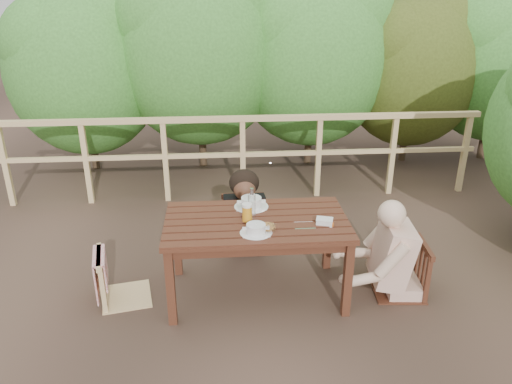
{
  "coord_description": "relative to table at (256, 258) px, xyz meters",
  "views": [
    {
      "loc": [
        -0.28,
        -3.5,
        2.42
      ],
      "look_at": [
        0.0,
        0.05,
        0.9
      ],
      "focal_mm": 34.77,
      "sensor_mm": 36.0,
      "label": 1
    }
  ],
  "objects": [
    {
      "name": "soup_far",
      "position": [
        -0.02,
        0.25,
        0.38
      ],
      "size": [
        0.29,
        0.29,
        0.1
      ],
      "primitive_type": "cylinder",
      "color": "silver",
      "rests_on": "table"
    },
    {
      "name": "chair_far",
      "position": [
        -0.05,
        0.87,
        0.1
      ],
      "size": [
        0.43,
        0.43,
        0.86
      ],
      "primitive_type": "cube",
      "rotation": [
        0.0,
        0.0,
        -0.01
      ],
      "color": "#402013",
      "rests_on": "ground"
    },
    {
      "name": "diner_right",
      "position": [
        1.22,
        -0.07,
        0.35
      ],
      "size": [
        0.72,
        0.61,
        1.36
      ],
      "primitive_type": null,
      "rotation": [
        0.0,
        0.0,
        1.48
      ],
      "color": "beige",
      "rests_on": "ground"
    },
    {
      "name": "soup_near",
      "position": [
        -0.02,
        -0.22,
        0.38
      ],
      "size": [
        0.24,
        0.24,
        0.08
      ],
      "primitive_type": "cylinder",
      "color": "white",
      "rests_on": "table"
    },
    {
      "name": "bottle",
      "position": [
        -0.03,
        0.05,
        0.47
      ],
      "size": [
        0.06,
        0.06,
        0.26
      ],
      "primitive_type": "cylinder",
      "color": "silver",
      "rests_on": "table"
    },
    {
      "name": "railing",
      "position": [
        0.0,
        2.0,
        0.17
      ],
      "size": [
        5.6,
        0.1,
        1.01
      ],
      "primitive_type": "cube",
      "color": "tan",
      "rests_on": "ground"
    },
    {
      "name": "chair_right",
      "position": [
        1.19,
        -0.07,
        0.09
      ],
      "size": [
        0.46,
        0.46,
        0.85
      ],
      "primitive_type": "cube",
      "rotation": [
        0.0,
        0.0,
        -1.66
      ],
      "color": "#402013",
      "rests_on": "ground"
    },
    {
      "name": "tumbler",
      "position": [
        0.09,
        -0.22,
        0.37
      ],
      "size": [
        0.07,
        0.07,
        0.08
      ],
      "primitive_type": "cylinder",
      "color": "white",
      "rests_on": "table"
    },
    {
      "name": "beer_glass",
      "position": [
        -0.07,
        -0.01,
        0.41
      ],
      "size": [
        0.08,
        0.08,
        0.16
      ],
      "primitive_type": "cylinder",
      "color": "#C4901C",
      "rests_on": "table"
    },
    {
      "name": "woman",
      "position": [
        -0.05,
        0.89,
        0.3
      ],
      "size": [
        0.51,
        0.63,
        1.26
      ],
      "primitive_type": null,
      "rotation": [
        0.0,
        0.0,
        3.14
      ],
      "color": "black",
      "rests_on": "ground"
    },
    {
      "name": "table",
      "position": [
        0.0,
        0.0,
        0.0
      ],
      "size": [
        1.45,
        0.81,
        0.67
      ],
      "primitive_type": "cube",
      "color": "#402013",
      "rests_on": "ground"
    },
    {
      "name": "ground",
      "position": [
        0.0,
        0.0,
        -0.33
      ],
      "size": [
        60.0,
        60.0,
        0.0
      ],
      "primitive_type": "plane",
      "color": "#503A2D",
      "rests_on": "ground"
    },
    {
      "name": "butter_tub",
      "position": [
        0.52,
        -0.11,
        0.36
      ],
      "size": [
        0.15,
        0.12,
        0.06
      ],
      "primitive_type": "cube",
      "rotation": [
        0.0,
        0.0,
        -0.29
      ],
      "color": "white",
      "rests_on": "table"
    },
    {
      "name": "hedge_row",
      "position": [
        0.4,
        3.2,
        1.57
      ],
      "size": [
        6.6,
        1.6,
        3.8
      ],
      "primitive_type": null,
      "color": "#38732A",
      "rests_on": "ground"
    },
    {
      "name": "bread_roll",
      "position": [
        0.07,
        -0.17,
        0.37
      ],
      "size": [
        0.12,
        0.09,
        0.07
      ],
      "primitive_type": "ellipsoid",
      "color": "#A2602F",
      "rests_on": "table"
    },
    {
      "name": "chair_left",
      "position": [
        -1.08,
        0.02,
        0.07
      ],
      "size": [
        0.48,
        0.48,
        0.82
      ],
      "primitive_type": "cube",
      "rotation": [
        0.0,
        0.0,
        1.76
      ],
      "color": "tan",
      "rests_on": "ground"
    }
  ]
}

